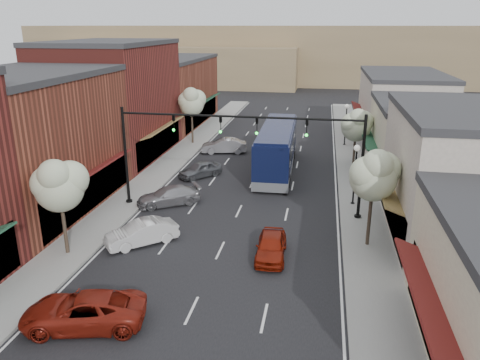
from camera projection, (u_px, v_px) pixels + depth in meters
The scene contains 28 objects.
ground at pixel (212, 267), 24.84m from camera, with size 160.00×160.00×0.00m, color black.
sidewalk_left at pixel (170, 162), 43.49m from camera, with size 2.80×73.00×0.15m, color gray.
sidewalk_right at pixel (355, 172), 40.70m from camera, with size 2.80×73.00×0.15m, color gray.
curb_left at pixel (185, 163), 43.25m from camera, with size 0.25×73.00×0.17m, color gray.
curb_right at pixel (339, 171), 40.93m from camera, with size 0.25×73.00×0.17m, color gray.
bldg_left_midnear at pixel (25, 144), 31.33m from camera, with size 10.14×14.10×9.40m.
bldg_left_midfar at pixel (113, 101), 44.17m from camera, with size 10.14×14.10×10.90m.
bldg_left_far at pixel (168, 91), 59.51m from camera, with size 10.14×18.10×8.40m.
bldg_right_midnear at pixel (467, 177), 26.93m from camera, with size 9.14×12.10×7.90m.
bldg_right_midfar at pixel (424, 141), 38.38m from camera, with size 9.14×12.10×6.40m.
bldg_right_far at pixel (400, 107), 51.30m from camera, with size 9.14×16.10×7.40m.
hill_far at pixel (302, 53), 107.01m from camera, with size 120.00×30.00×12.00m, color #7A6647.
hill_near at pixel (182, 65), 100.58m from camera, with size 50.00×20.00×8.00m, color #7A6647.
signal_mast_right at pixel (325, 150), 29.91m from camera, with size 8.22×0.46×7.00m.
signal_mast_left at pixel (157, 143), 31.78m from camera, with size 8.22×0.46×7.00m.
tree_right_near at pixel (375, 174), 25.73m from camera, with size 2.85×2.65×5.95m.
tree_right_far at pixel (357, 124), 40.82m from camera, with size 2.85×2.65×5.43m.
tree_left_near at pixel (59, 184), 24.82m from camera, with size 2.85×2.65×5.69m.
tree_left_far at pixel (192, 101), 48.98m from camera, with size 2.85×2.65×6.13m.
lamp_post_near at pixel (356, 165), 32.40m from camera, with size 0.44×0.44×4.44m.
lamp_post_far at pixel (346, 118), 48.75m from camera, with size 0.44×0.44×4.44m.
coach_bus at pixel (277, 148), 40.72m from camera, with size 3.09×12.93×3.93m.
red_hatchback at pixel (271, 246), 25.72m from camera, with size 1.60×3.98×1.36m, color maroon.
parked_car_a at pixel (84, 311), 19.82m from camera, with size 2.40×5.21×1.45m, color maroon.
parked_car_b at pixel (142, 233), 27.30m from camera, with size 1.47×4.22×1.39m, color silver.
parked_car_c at pixel (169, 196), 33.30m from camera, with size 1.83×4.51×1.31m, color gray.
parked_car_d at pixel (200, 170), 39.35m from camera, with size 1.55×3.86×1.31m, color #515358.
parked_car_e at pixel (224, 146), 46.73m from camera, with size 1.56×4.47×1.47m, color #9E9DA2.
Camera 1 is at (5.33, -21.49, 12.26)m, focal length 35.00 mm.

